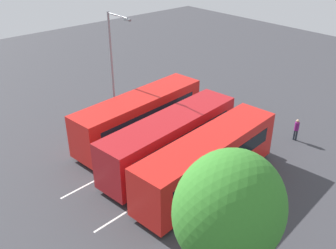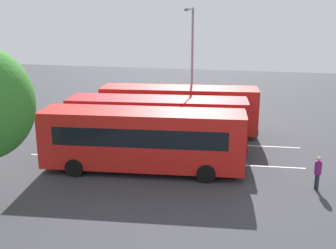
{
  "view_description": "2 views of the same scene",
  "coord_description": "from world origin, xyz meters",
  "px_view_note": "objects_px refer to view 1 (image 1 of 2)",
  "views": [
    {
      "loc": [
        -14.35,
        -15.47,
        13.72
      ],
      "look_at": [
        0.31,
        1.14,
        1.92
      ],
      "focal_mm": 40.53,
      "sensor_mm": 36.0,
      "label": 1
    },
    {
      "loc": [
        5.05,
        -22.74,
        8.0
      ],
      "look_at": [
        -0.02,
        -0.13,
        1.68
      ],
      "focal_mm": 43.89,
      "sensor_mm": 36.0,
      "label": 2
    }
  ],
  "objects_px": {
    "depot_tree": "(229,210)",
    "bus_center_left": "(171,139)",
    "street_lamp": "(113,62)",
    "bus_far_left": "(209,160)",
    "bus_center_right": "(140,115)",
    "pedestrian": "(297,128)"
  },
  "relations": [
    {
      "from": "depot_tree",
      "to": "bus_center_left",
      "type": "bearing_deg",
      "value": 60.21
    },
    {
      "from": "bus_center_left",
      "to": "street_lamp",
      "type": "bearing_deg",
      "value": 77.5
    },
    {
      "from": "bus_far_left",
      "to": "bus_center_right",
      "type": "relative_size",
      "value": 1.0
    },
    {
      "from": "pedestrian",
      "to": "bus_far_left",
      "type": "bearing_deg",
      "value": -21.74
    },
    {
      "from": "bus_center_right",
      "to": "street_lamp",
      "type": "distance_m",
      "value": 4.49
    },
    {
      "from": "pedestrian",
      "to": "depot_tree",
      "type": "bearing_deg",
      "value": 2.12
    },
    {
      "from": "street_lamp",
      "to": "bus_far_left",
      "type": "bearing_deg",
      "value": -2.89
    },
    {
      "from": "bus_center_right",
      "to": "street_lamp",
      "type": "relative_size",
      "value": 1.26
    },
    {
      "from": "bus_far_left",
      "to": "bus_center_right",
      "type": "xyz_separation_m",
      "value": [
        0.51,
        7.06,
        0.0
      ]
    },
    {
      "from": "bus_center_left",
      "to": "street_lamp",
      "type": "distance_m",
      "value": 7.8
    },
    {
      "from": "bus_center_right",
      "to": "pedestrian",
      "type": "distance_m",
      "value": 11.06
    },
    {
      "from": "bus_center_left",
      "to": "pedestrian",
      "type": "bearing_deg",
      "value": -29.84
    },
    {
      "from": "pedestrian",
      "to": "street_lamp",
      "type": "height_order",
      "value": "street_lamp"
    },
    {
      "from": "bus_center_left",
      "to": "bus_center_right",
      "type": "xyz_separation_m",
      "value": [
        0.54,
        3.85,
        0.0
      ]
    },
    {
      "from": "bus_far_left",
      "to": "bus_center_left",
      "type": "bearing_deg",
      "value": 84.76
    },
    {
      "from": "bus_far_left",
      "to": "depot_tree",
      "type": "distance_m",
      "value": 8.02
    },
    {
      "from": "bus_center_right",
      "to": "pedestrian",
      "type": "height_order",
      "value": "bus_center_right"
    },
    {
      "from": "street_lamp",
      "to": "depot_tree",
      "type": "xyz_separation_m",
      "value": [
        -5.8,
        -15.93,
        -0.26
      ]
    },
    {
      "from": "bus_center_right",
      "to": "pedestrian",
      "type": "relative_size",
      "value": 6.5
    },
    {
      "from": "bus_far_left",
      "to": "street_lamp",
      "type": "relative_size",
      "value": 1.26
    },
    {
      "from": "bus_center_right",
      "to": "depot_tree",
      "type": "xyz_separation_m",
      "value": [
        -5.57,
        -12.63,
        2.78
      ]
    },
    {
      "from": "bus_far_left",
      "to": "bus_center_right",
      "type": "distance_m",
      "value": 7.08
    }
  ]
}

